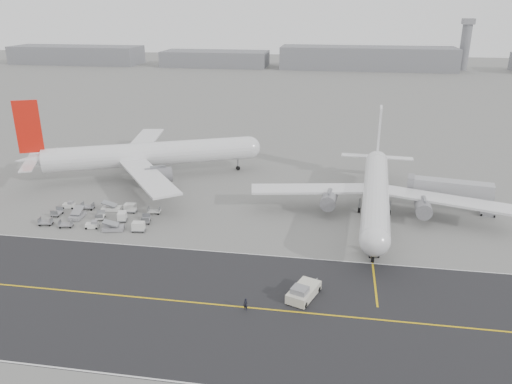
% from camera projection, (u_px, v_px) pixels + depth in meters
% --- Properties ---
extents(ground, '(700.00, 700.00, 0.00)m').
position_uv_depth(ground, '(200.00, 244.00, 88.60)').
color(ground, gray).
rests_on(ground, ground).
extents(taxiway, '(220.00, 59.00, 0.03)m').
position_uv_depth(taxiway, '(200.00, 303.00, 71.25)').
color(taxiway, '#262628').
rests_on(taxiway, ground).
extents(horizon_buildings, '(520.00, 28.00, 28.00)m').
position_uv_depth(horizon_buildings, '(350.00, 69.00, 323.96)').
color(horizon_buildings, gray).
rests_on(horizon_buildings, ground).
extents(control_tower, '(7.00, 7.00, 31.25)m').
position_uv_depth(control_tower, '(465.00, 44.00, 312.26)').
color(control_tower, gray).
rests_on(control_tower, ground).
extents(airliner_a, '(55.08, 53.88, 20.06)m').
position_uv_depth(airliner_a, '(144.00, 154.00, 120.79)').
color(airliner_a, white).
rests_on(airliner_a, ground).
extents(airliner_b, '(50.73, 51.44, 17.73)m').
position_uv_depth(airliner_b, '(376.00, 191.00, 99.37)').
color(airliner_b, white).
rests_on(airliner_b, ground).
extents(pushback_tug, '(4.96, 8.24, 2.35)m').
position_uv_depth(pushback_tug, '(303.00, 292.00, 72.23)').
color(pushback_tug, beige).
rests_on(pushback_tug, ground).
extents(jet_bridge, '(17.76, 5.96, 6.62)m').
position_uv_depth(jet_bridge, '(451.00, 189.00, 101.58)').
color(jet_bridge, gray).
rests_on(jet_bridge, ground).
extents(gse_cluster, '(28.44, 20.16, 1.94)m').
position_uv_depth(gse_cluster, '(101.00, 219.00, 98.99)').
color(gse_cluster, gray).
rests_on(gse_cluster, ground).
extents(stray_dolly, '(2.47, 3.25, 1.78)m').
position_uv_depth(stray_dolly, '(372.00, 255.00, 84.92)').
color(stray_dolly, silver).
rests_on(stray_dolly, ground).
extents(ground_crew_a, '(0.79, 0.67, 1.85)m').
position_uv_depth(ground_crew_a, '(246.00, 304.00, 69.29)').
color(ground_crew_a, black).
rests_on(ground_crew_a, ground).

